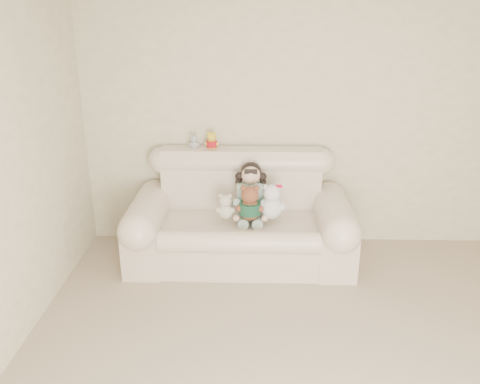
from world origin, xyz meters
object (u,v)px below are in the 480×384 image
brown_teddy (250,199)px  white_cat (272,198)px  cream_teddy (225,204)px  sofa (240,212)px  seated_child (251,191)px

brown_teddy → white_cat: (0.20, 0.04, 0.00)m
cream_teddy → sofa: bearing=46.6°
cream_teddy → brown_teddy: bearing=-1.1°
seated_child → brown_teddy: size_ratio=1.42×
white_cat → cream_teddy: (-0.42, -0.02, -0.06)m
white_cat → cream_teddy: size_ratio=1.42×
seated_child → brown_teddy: (-0.01, -0.22, -0.00)m
sofa → seated_child: sofa is taller
sofa → seated_child: bearing=39.8°
sofa → seated_child: 0.22m
brown_teddy → white_cat: 0.20m
seated_child → white_cat: size_ratio=1.40×
sofa → brown_teddy: (0.09, -0.14, 0.18)m
brown_teddy → cream_teddy: brown_teddy is taller
sofa → cream_teddy: bearing=-138.0°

